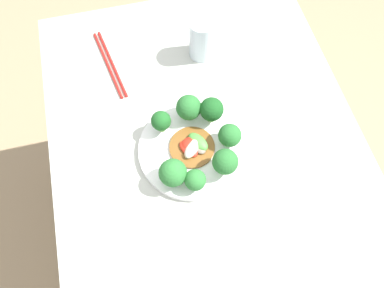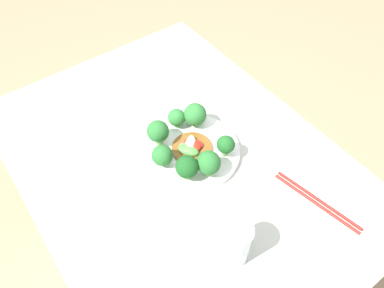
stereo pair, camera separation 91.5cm
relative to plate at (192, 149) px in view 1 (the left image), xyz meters
The scene contains 13 objects.
ground_plane 0.76m from the plate, 97.26° to the right, with size 8.00×8.00×0.00m, color #9E8460.
table 0.39m from the plate, 97.26° to the right, with size 0.97×0.71×0.75m.
plate is the anchor object (origin of this frame).
broccoli_east 0.09m from the plate, ahead, with size 0.06×0.06×0.07m.
broccoli_south 0.09m from the plate, 94.25° to the right, with size 0.05×0.05×0.06m.
broccoli_southeast 0.10m from the plate, 43.87° to the right, with size 0.05×0.05×0.07m.
broccoli_southwest 0.10m from the plate, 140.62° to the right, with size 0.06×0.06×0.07m.
broccoli_northwest 0.09m from the plate, 138.36° to the left, with size 0.06×0.06×0.07m.
broccoli_west 0.10m from the plate, behind, with size 0.05×0.05×0.05m.
broccoli_northeast 0.09m from the plate, 41.78° to the left, with size 0.04×0.04×0.06m.
stirfry_center 0.02m from the plate, 89.14° to the right, with size 0.10×0.10×0.02m.
drinking_glass 0.28m from the plate, 18.50° to the right, with size 0.06×0.06×0.11m.
chopsticks 0.32m from the plate, 27.20° to the left, with size 0.22×0.06×0.01m.
Camera 1 is at (-0.34, 0.12, 1.52)m, focal length 35.00 mm.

